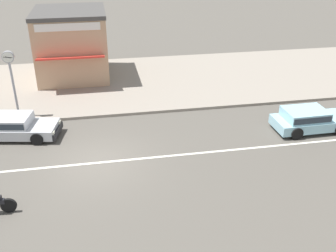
{
  "coord_description": "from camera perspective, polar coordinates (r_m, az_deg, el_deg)",
  "views": [
    {
      "loc": [
        0.39,
        -14.72,
        9.05
      ],
      "look_at": [
        3.35,
        1.36,
        0.8
      ],
      "focal_mm": 42.0,
      "sensor_mm": 36.0,
      "label": 1
    }
  ],
  "objects": [
    {
      "name": "ground_plane",
      "position": [
        17.29,
        -10.18,
        -5.27
      ],
      "size": [
        160.0,
        160.0,
        0.0
      ],
      "primitive_type": "plane",
      "color": "#544F47"
    },
    {
      "name": "lane_centre_stripe",
      "position": [
        17.29,
        -10.19,
        -5.27
      ],
      "size": [
        50.4,
        0.14,
        0.01
      ],
      "primitive_type": "cube",
      "color": "silver",
      "rests_on": "ground"
    },
    {
      "name": "kerb_strip",
      "position": [
        25.87,
        -10.68,
        6.0
      ],
      "size": [
        68.0,
        10.0,
        0.15
      ],
      "primitive_type": "cube",
      "color": "gray",
      "rests_on": "ground"
    },
    {
      "name": "hatchback_silver_2",
      "position": [
        20.2,
        -21.4,
        0.03
      ],
      "size": [
        4.07,
        2.29,
        1.1
      ],
      "color": "#B7BABF",
      "rests_on": "ground"
    },
    {
      "name": "hatchback_pale_blue_3",
      "position": [
        20.7,
        19.74,
        0.97
      ],
      "size": [
        3.84,
        1.86,
        1.1
      ],
      "color": "#93C6D6",
      "rests_on": "ground"
    },
    {
      "name": "street_clock",
      "position": [
        21.48,
        -21.9,
        7.64
      ],
      "size": [
        0.59,
        0.22,
        3.49
      ],
      "color": "#9E9EA3",
      "rests_on": "kerb_strip"
    },
    {
      "name": "shopfront_corner_warung",
      "position": [
        26.89,
        -13.75,
        11.54
      ],
      "size": [
        4.49,
        5.78,
        4.33
      ],
      "color": "tan",
      "rests_on": "kerb_strip"
    }
  ]
}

